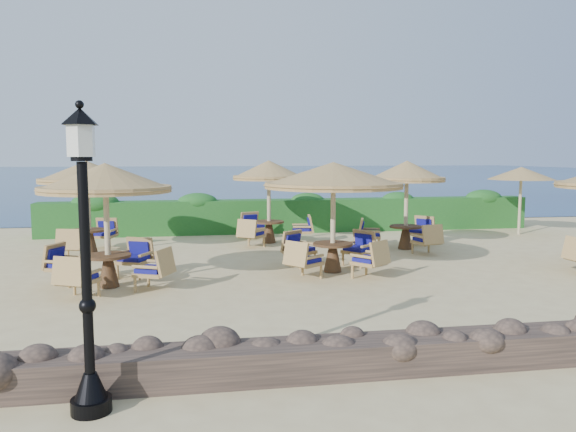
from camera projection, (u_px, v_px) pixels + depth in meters
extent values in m
plane|color=#D3BF85|center=(347.00, 271.00, 13.64)|extent=(120.00, 120.00, 0.00)
plane|color=#0C2450|center=(218.00, 174.00, 82.25)|extent=(160.00, 160.00, 0.00)
cube|color=#184D1C|center=(294.00, 216.00, 20.63)|extent=(18.00, 0.90, 1.20)
cube|color=brown|center=(471.00, 349.00, 7.54)|extent=(15.00, 0.65, 0.44)
cylinder|color=black|center=(91.00, 405.00, 6.17)|extent=(0.44, 0.44, 0.16)
cone|color=black|center=(91.00, 386.00, 6.14)|extent=(0.36, 0.36, 0.30)
cylinder|color=black|center=(86.00, 274.00, 6.01)|extent=(0.11, 0.11, 2.40)
cylinder|color=silver|center=(81.00, 139.00, 5.85)|extent=(0.30, 0.30, 0.36)
cone|color=black|center=(80.00, 116.00, 5.83)|extent=(0.40, 0.40, 0.18)
cylinder|color=#C7B78C|center=(520.00, 204.00, 19.92)|extent=(0.10, 0.10, 2.20)
cone|color=olive|center=(521.00, 173.00, 19.80)|extent=(2.30, 2.30, 0.45)
cylinder|color=#C7B78C|center=(107.00, 232.00, 11.90)|extent=(0.12, 0.12, 2.40)
cone|color=olive|center=(105.00, 176.00, 11.77)|extent=(2.78, 2.78, 0.55)
cylinder|color=olive|center=(106.00, 189.00, 11.80)|extent=(2.72, 2.72, 0.14)
cylinder|color=#4F331C|center=(108.00, 256.00, 11.95)|extent=(0.96, 0.96, 0.06)
cone|color=#4F331C|center=(109.00, 272.00, 11.99)|extent=(0.44, 0.44, 0.64)
cylinder|color=#C7B78C|center=(333.00, 223.00, 13.47)|extent=(0.12, 0.12, 2.40)
cone|color=olive|center=(333.00, 174.00, 13.34)|extent=(3.37, 3.37, 0.55)
cylinder|color=olive|center=(333.00, 185.00, 13.37)|extent=(3.30, 3.30, 0.14)
cylinder|color=#4F331C|center=(333.00, 244.00, 13.52)|extent=(0.96, 0.96, 0.06)
cone|color=#4F331C|center=(333.00, 258.00, 13.56)|extent=(0.44, 0.44, 0.64)
cylinder|color=#C7B78C|center=(89.00, 212.00, 15.95)|extent=(0.12, 0.12, 2.40)
cone|color=olive|center=(87.00, 171.00, 15.83)|extent=(2.70, 2.70, 0.55)
cylinder|color=olive|center=(87.00, 181.00, 15.86)|extent=(2.64, 2.64, 0.14)
cylinder|color=#4F331C|center=(89.00, 230.00, 16.01)|extent=(0.96, 0.96, 0.06)
cone|color=#4F331C|center=(90.00, 242.00, 16.05)|extent=(0.44, 0.44, 0.64)
cylinder|color=#C7B78C|center=(269.00, 206.00, 17.96)|extent=(0.12, 0.12, 2.40)
cone|color=olive|center=(269.00, 169.00, 17.83)|extent=(2.32, 2.32, 0.55)
cylinder|color=olive|center=(269.00, 178.00, 17.86)|extent=(2.27, 2.27, 0.14)
cylinder|color=#4F331C|center=(269.00, 222.00, 18.01)|extent=(0.96, 0.96, 0.06)
cone|color=#4F331C|center=(269.00, 233.00, 18.05)|extent=(0.44, 0.44, 0.64)
cylinder|color=#C7B78C|center=(406.00, 209.00, 16.77)|extent=(0.12, 0.12, 2.40)
cone|color=olive|center=(407.00, 170.00, 16.65)|extent=(2.28, 2.28, 0.55)
cylinder|color=olive|center=(407.00, 179.00, 16.68)|extent=(2.24, 2.24, 0.14)
cylinder|color=#4F331C|center=(406.00, 227.00, 16.83)|extent=(0.96, 0.96, 0.06)
cone|color=#4F331C|center=(405.00, 238.00, 16.87)|extent=(0.44, 0.44, 0.64)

